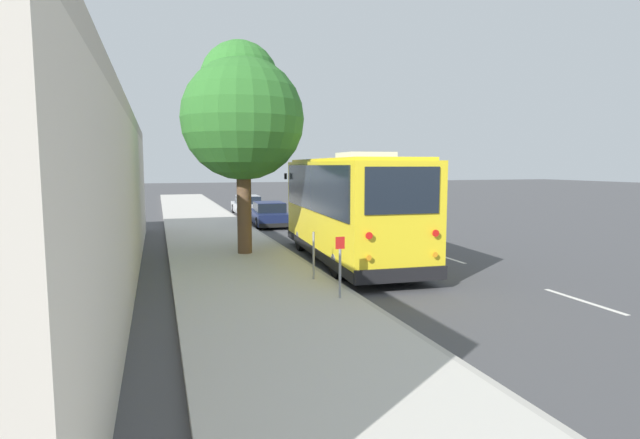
{
  "coord_description": "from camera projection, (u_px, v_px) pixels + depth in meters",
  "views": [
    {
      "loc": [
        -14.87,
        6.26,
        3.22
      ],
      "look_at": [
        1.89,
        0.78,
        1.3
      ],
      "focal_mm": 28.0,
      "sensor_mm": 36.0,
      "label": 1
    }
  ],
  "objects": [
    {
      "name": "building_backdrop",
      "position": [
        8.0,
        206.0,
        12.75
      ],
      "size": [
        23.02,
        6.1,
        4.77
      ],
      "color": "beige",
      "rests_on": "ground"
    },
    {
      "name": "parked_sedan_navy",
      "position": [
        269.0,
        215.0,
        26.77
      ],
      "size": [
        4.56,
        1.98,
        1.27
      ],
      "rotation": [
        0.0,
        0.0,
        -0.06
      ],
      "color": "#19234C",
      "rests_on": "ground"
    },
    {
      "name": "ground_plane",
      "position": [
        361.0,
        264.0,
        16.33
      ],
      "size": [
        160.0,
        160.0,
        0.0
      ],
      "primitive_type": "plane",
      "color": "#474749"
    },
    {
      "name": "parked_sedan_silver",
      "position": [
        248.0,
        206.0,
        32.83
      ],
      "size": [
        4.47,
        1.78,
        1.26
      ],
      "rotation": [
        0.0,
        0.0,
        -0.02
      ],
      "color": "#A8AAAF",
      "rests_on": "ground"
    },
    {
      "name": "shuttle_bus",
      "position": [
        349.0,
        204.0,
        16.6
      ],
      "size": [
        8.92,
        3.08,
        3.6
      ],
      "rotation": [
        0.0,
        0.0,
        -0.06
      ],
      "color": "yellow",
      "rests_on": "ground"
    },
    {
      "name": "curb_strip",
      "position": [
        308.0,
        265.0,
        15.76
      ],
      "size": [
        80.0,
        0.14,
        0.15
      ],
      "primitive_type": "cube",
      "color": "#AAA69D",
      "rests_on": "ground"
    },
    {
      "name": "lane_stripe_mid",
      "position": [
        445.0,
        257.0,
        17.53
      ],
      "size": [
        2.4,
        0.14,
        0.01
      ],
      "primitive_type": "cube",
      "color": "silver",
      "rests_on": "ground"
    },
    {
      "name": "sign_post_far",
      "position": [
        314.0,
        256.0,
        13.44
      ],
      "size": [
        0.06,
        0.06,
        1.29
      ],
      "color": "gray",
      "rests_on": "sidewalk_slab"
    },
    {
      "name": "lane_stripe_behind",
      "position": [
        583.0,
        301.0,
        11.86
      ],
      "size": [
        2.4,
        0.14,
        0.01
      ],
      "primitive_type": "cube",
      "color": "silver",
      "rests_on": "ground"
    },
    {
      "name": "street_tree",
      "position": [
        242.0,
        111.0,
        17.14
      ],
      "size": [
        4.2,
        4.2,
        7.38
      ],
      "color": "brown",
      "rests_on": "sidewalk_slab"
    },
    {
      "name": "sidewalk_slab",
      "position": [
        241.0,
        270.0,
        15.11
      ],
      "size": [
        80.0,
        4.08,
        0.15
      ],
      "primitive_type": "cube",
      "color": "beige",
      "rests_on": "ground"
    },
    {
      "name": "lane_stripe_ahead",
      "position": [
        375.0,
        235.0,
        23.2
      ],
      "size": [
        2.4,
        0.14,
        0.01
      ],
      "primitive_type": "cube",
      "color": "silver",
      "rests_on": "ground"
    },
    {
      "name": "sign_post_near",
      "position": [
        340.0,
        267.0,
        11.5
      ],
      "size": [
        0.06,
        0.22,
        1.44
      ],
      "color": "gray",
      "rests_on": "sidewalk_slab"
    }
  ]
}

